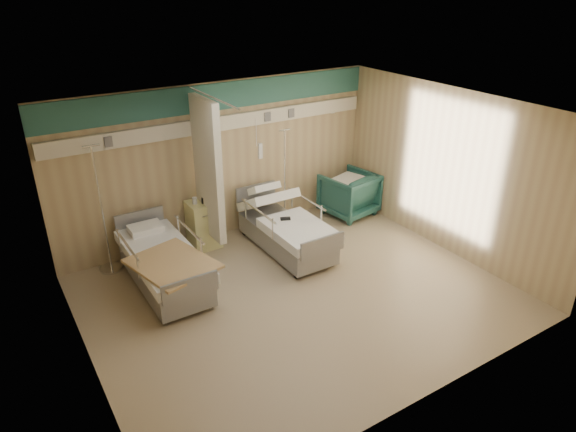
{
  "coord_description": "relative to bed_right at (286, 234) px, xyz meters",
  "views": [
    {
      "loc": [
        -3.59,
        -5.42,
        4.43
      ],
      "look_at": [
        0.2,
        0.6,
        1.04
      ],
      "focal_mm": 32.0,
      "sensor_mm": 36.0,
      "label": 1
    }
  ],
  "objects": [
    {
      "name": "ground",
      "position": [
        -0.6,
        -1.3,
        -0.32
      ],
      "size": [
        6.0,
        5.0,
        0.0
      ],
      "primitive_type": "cube",
      "color": "tan",
      "rests_on": "ground"
    },
    {
      "name": "room_walls",
      "position": [
        -0.63,
        -1.05,
        1.55
      ],
      "size": [
        6.04,
        5.04,
        2.82
      ],
      "color": "tan",
      "rests_on": "ground"
    },
    {
      "name": "bed_right",
      "position": [
        0.0,
        0.0,
        0.0
      ],
      "size": [
        1.0,
        2.16,
        0.63
      ],
      "primitive_type": null,
      "color": "white",
      "rests_on": "ground"
    },
    {
      "name": "bed_left",
      "position": [
        -2.2,
        0.0,
        0.0
      ],
      "size": [
        1.0,
        2.16,
        0.63
      ],
      "primitive_type": null,
      "color": "white",
      "rests_on": "ground"
    },
    {
      "name": "bedside_cabinet",
      "position": [
        -1.15,
        0.9,
        0.11
      ],
      "size": [
        0.5,
        0.48,
        0.85
      ],
      "primitive_type": "cube",
      "color": "#E2DF8D",
      "rests_on": "ground"
    },
    {
      "name": "visitor_armchair",
      "position": [
        1.85,
        0.6,
        0.12
      ],
      "size": [
        1.06,
        1.09,
        0.87
      ],
      "primitive_type": "imported",
      "rotation": [
        0.0,
        0.0,
        3.29
      ],
      "color": "#20504B",
      "rests_on": "ground"
    },
    {
      "name": "waffle_blanket",
      "position": [
        1.84,
        0.58,
        0.59
      ],
      "size": [
        0.79,
        0.74,
        0.07
      ],
      "primitive_type": "cube",
      "rotation": [
        0.0,
        0.0,
        3.44
      ],
      "color": "white",
      "rests_on": "visitor_armchair"
    },
    {
      "name": "iv_stand_right",
      "position": [
        0.5,
        0.85,
        0.07
      ],
      "size": [
        0.34,
        0.34,
        1.9
      ],
      "rotation": [
        0.0,
        0.0,
        0.16
      ],
      "color": "silver",
      "rests_on": "ground"
    },
    {
      "name": "iv_stand_left",
      "position": [
        -2.79,
        0.98,
        0.12
      ],
      "size": [
        0.38,
        0.38,
        2.13
      ],
      "rotation": [
        0.0,
        0.0,
        0.17
      ],
      "color": "silver",
      "rests_on": "ground"
    },
    {
      "name": "call_remote",
      "position": [
        -0.06,
        -0.07,
        0.33
      ],
      "size": [
        0.18,
        0.13,
        0.04
      ],
      "primitive_type": "cube",
      "rotation": [
        0.0,
        0.0,
        -0.39
      ],
      "color": "black",
      "rests_on": "bed_right"
    },
    {
      "name": "tan_blanket",
      "position": [
        -2.22,
        -0.46,
        0.34
      ],
      "size": [
        1.22,
        1.4,
        0.04
      ],
      "primitive_type": "cube",
      "rotation": [
        0.0,
        0.0,
        0.24
      ],
      "color": "tan",
      "rests_on": "bed_left"
    },
    {
      "name": "toiletry_bag",
      "position": [
        -1.06,
        0.82,
        0.59
      ],
      "size": [
        0.23,
        0.19,
        0.11
      ],
      "primitive_type": "cube",
      "rotation": [
        0.0,
        0.0,
        0.33
      ],
      "color": "black",
      "rests_on": "bedside_cabinet"
    },
    {
      "name": "white_cup",
      "position": [
        -1.27,
        0.9,
        0.59
      ],
      "size": [
        0.09,
        0.09,
        0.12
      ],
      "primitive_type": "cylinder",
      "rotation": [
        0.0,
        0.0,
        -0.06
      ],
      "color": "white",
      "rests_on": "bedside_cabinet"
    }
  ]
}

